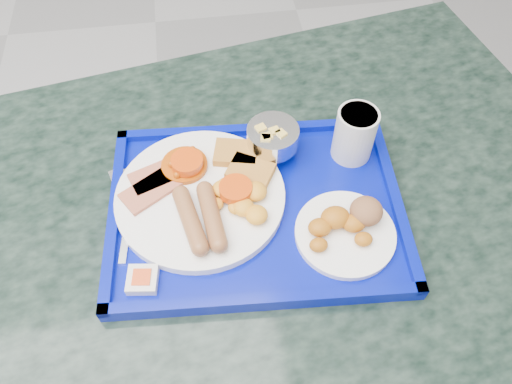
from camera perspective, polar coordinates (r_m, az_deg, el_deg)
table at (r=0.99m, az=0.02°, el=-7.08°), size 1.30×0.99×0.74m
tray at (r=0.81m, az=-0.00°, el=-1.91°), size 0.49×0.37×0.03m
main_plate at (r=0.80m, az=-5.85°, el=-0.16°), size 0.27×0.27×0.04m
bread_plate at (r=0.78m, az=10.39°, el=-3.92°), size 0.15×0.15×0.05m
fruit_bowl at (r=0.84m, az=1.91°, el=6.22°), size 0.09×0.09×0.06m
juice_cup at (r=0.85m, az=11.23°, el=6.63°), size 0.07×0.07×0.10m
spoon at (r=0.84m, az=-14.96°, el=0.15°), size 0.04×0.18×0.01m
knife at (r=0.82m, az=-14.46°, el=-2.14°), size 0.07×0.18×0.00m
jam_packet at (r=0.75m, az=-12.85°, el=-9.72°), size 0.05×0.05×0.02m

